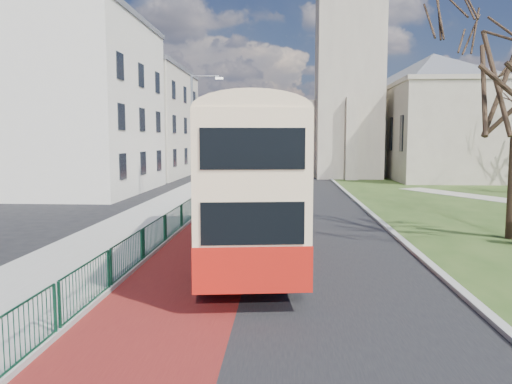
{
  "coord_description": "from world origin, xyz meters",
  "views": [
    {
      "loc": [
        1.59,
        -14.52,
        3.93
      ],
      "look_at": [
        0.51,
        3.82,
        2.0
      ],
      "focal_mm": 35.0,
      "sensor_mm": 36.0,
      "label": 1
    }
  ],
  "objects": [
    {
      "name": "kerb_east",
      "position": [
        6.1,
        22.0,
        0.07
      ],
      "size": [
        0.25,
        80.0,
        0.13
      ],
      "primitive_type": "cube",
      "color": "#999993",
      "rests_on": "ground"
    },
    {
      "name": "ground",
      "position": [
        0.0,
        0.0,
        0.0
      ],
      "size": [
        160.0,
        160.0,
        0.0
      ],
      "primitive_type": "plane",
      "color": "black",
      "rests_on": "ground"
    },
    {
      "name": "streetlamp",
      "position": [
        -4.35,
        18.0,
        4.59
      ],
      "size": [
        2.13,
        0.18,
        8.0
      ],
      "color": "gray",
      "rests_on": "pavement_west"
    },
    {
      "name": "street_block_far",
      "position": [
        -14.0,
        38.0,
        5.76
      ],
      "size": [
        10.3,
        16.3,
        11.5
      ],
      "color": "beige",
      "rests_on": "ground"
    },
    {
      "name": "pavement_west",
      "position": [
        -5.0,
        20.0,
        0.06
      ],
      "size": [
        4.0,
        120.0,
        0.12
      ],
      "primitive_type": "cube",
      "color": "gray",
      "rests_on": "ground"
    },
    {
      "name": "street_block_near",
      "position": [
        -14.0,
        22.0,
        6.51
      ],
      "size": [
        10.3,
        14.3,
        13.0
      ],
      "color": "silver",
      "rests_on": "ground"
    },
    {
      "name": "bus",
      "position": [
        0.19,
        1.9,
        2.75
      ],
      "size": [
        4.05,
        11.77,
        4.82
      ],
      "rotation": [
        0.0,
        0.0,
        0.12
      ],
      "color": "#AF1810",
      "rests_on": "ground"
    },
    {
      "name": "gothic_church",
      "position": [
        12.56,
        38.0,
        13.13
      ],
      "size": [
        16.38,
        18.0,
        40.0
      ],
      "color": "gray",
      "rests_on": "ground"
    },
    {
      "name": "pedestrian_railing",
      "position": [
        -2.95,
        4.0,
        0.55
      ],
      "size": [
        0.07,
        24.0,
        1.12
      ],
      "color": "#0E3E28",
      "rests_on": "ground"
    },
    {
      "name": "kerb_west",
      "position": [
        -3.0,
        20.0,
        0.07
      ],
      "size": [
        0.25,
        120.0,
        0.13
      ],
      "primitive_type": "cube",
      "color": "#999993",
      "rests_on": "ground"
    },
    {
      "name": "bus_lane",
      "position": [
        -1.2,
        20.0,
        0.01
      ],
      "size": [
        3.4,
        120.0,
        0.01
      ],
      "primitive_type": "cube",
      "color": "#591414",
      "rests_on": "ground"
    },
    {
      "name": "road_carriageway",
      "position": [
        1.5,
        20.0,
        0.01
      ],
      "size": [
        9.0,
        120.0,
        0.01
      ],
      "primitive_type": "cube",
      "color": "black",
      "rests_on": "ground"
    }
  ]
}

